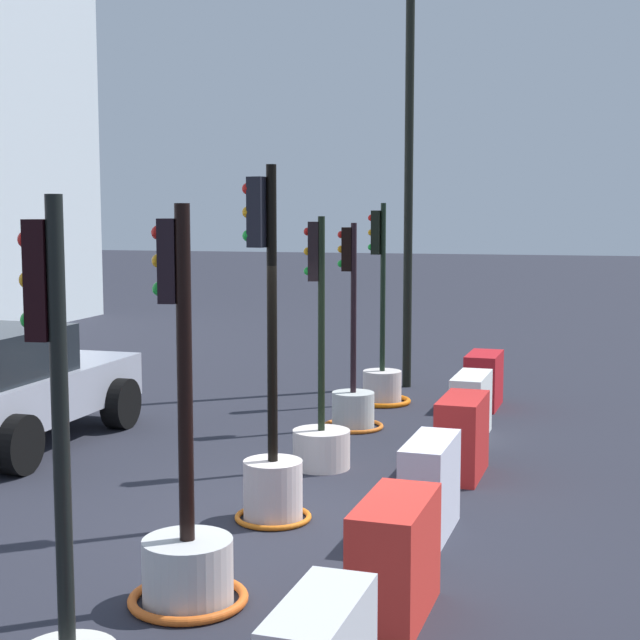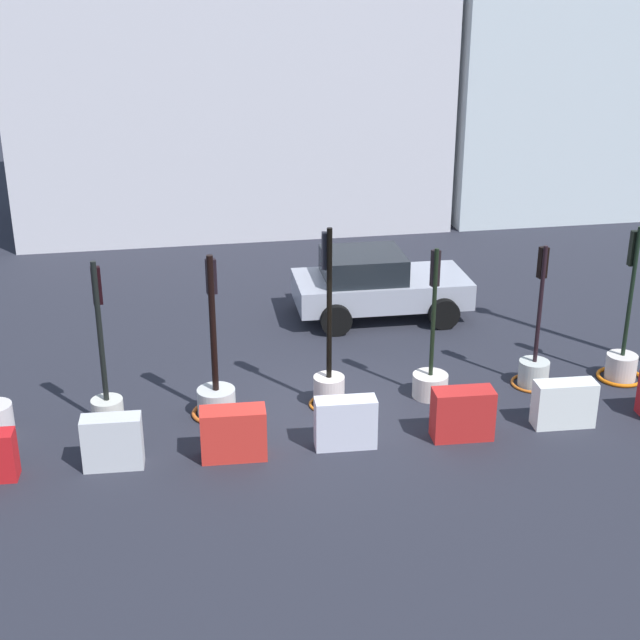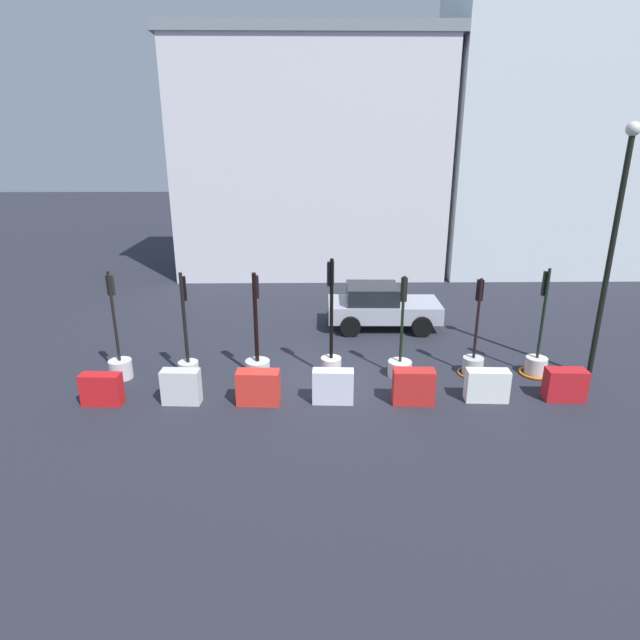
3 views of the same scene
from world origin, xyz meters
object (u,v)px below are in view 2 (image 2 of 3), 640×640
object	(u,v)px
traffic_light_5	(534,364)
construction_barrier_2	(233,434)
traffic_light_4	(431,373)
construction_barrier_1	(112,442)
traffic_light_6	(622,358)
traffic_light_2	(216,390)
traffic_light_3	(329,373)
construction_barrier_4	(463,414)
traffic_light_1	(106,394)
car_silver_hatchback	(376,284)
construction_barrier_5	(564,404)
construction_barrier_3	(346,423)

from	to	relation	value
traffic_light_5	construction_barrier_2	distance (m)	6.28
traffic_light_4	construction_barrier_1	distance (m)	6.08
traffic_light_6	traffic_light_4	bearing A→B (deg)	-179.17
traffic_light_2	traffic_light_3	distance (m)	2.10
traffic_light_3	traffic_light_5	bearing A→B (deg)	1.91
traffic_light_2	traffic_light_5	distance (m)	6.21
traffic_light_3	construction_barrier_4	world-z (taller)	traffic_light_3
traffic_light_4	traffic_light_2	bearing A→B (deg)	-179.80
traffic_light_1	traffic_light_3	size ratio (longest dim) A/B	0.90
traffic_light_2	traffic_light_6	size ratio (longest dim) A/B	0.98
traffic_light_1	construction_barrier_4	world-z (taller)	traffic_light_1
construction_barrier_1	construction_barrier_2	distance (m)	1.98
car_silver_hatchback	traffic_light_2	bearing A→B (deg)	-133.37
traffic_light_1	traffic_light_6	distance (m)	9.98
construction_barrier_1	construction_barrier_5	world-z (taller)	construction_barrier_1
traffic_light_5	construction_barrier_5	distance (m)	1.66
traffic_light_2	construction_barrier_1	xyz separation A→B (m)	(-1.81, -1.54, -0.03)
traffic_light_2	construction_barrier_3	world-z (taller)	traffic_light_2
traffic_light_5	construction_barrier_5	size ratio (longest dim) A/B	2.57
traffic_light_2	car_silver_hatchback	xyz separation A→B (m)	(4.04, 4.28, 0.30)
construction_barrier_3	traffic_light_5	bearing A→B (deg)	22.31
traffic_light_3	car_silver_hatchback	distance (m)	4.72
traffic_light_3	construction_barrier_5	bearing A→B (deg)	-20.83
traffic_light_3	traffic_light_4	xyz separation A→B (m)	(1.98, 0.03, -0.18)
traffic_light_6	construction_barrier_4	size ratio (longest dim) A/B	2.91
traffic_light_1	traffic_light_3	xyz separation A→B (m)	(4.03, 0.07, 0.03)
traffic_light_4	car_silver_hatchback	xyz separation A→B (m)	(-0.03, 4.26, 0.31)
traffic_light_3	traffic_light_4	distance (m)	1.99
traffic_light_5	construction_barrier_5	bearing A→B (deg)	-94.59
construction_barrier_2	traffic_light_5	bearing A→B (deg)	15.85
traffic_light_5	construction_barrier_1	world-z (taller)	traffic_light_5
traffic_light_4	construction_barrier_3	xyz separation A→B (m)	(-1.99, -1.58, -0.02)
traffic_light_3	construction_barrier_3	bearing A→B (deg)	-90.12
traffic_light_5	construction_barrier_2	world-z (taller)	traffic_light_5
traffic_light_3	construction_barrier_2	bearing A→B (deg)	-140.55
construction_barrier_4	car_silver_hatchback	bearing A→B (deg)	91.06
construction_barrier_2	construction_barrier_5	world-z (taller)	construction_barrier_2
construction_barrier_2	construction_barrier_3	world-z (taller)	construction_barrier_3
car_silver_hatchback	traffic_light_5	bearing A→B (deg)	-62.39
traffic_light_4	traffic_light_3	bearing A→B (deg)	-179.18
construction_barrier_3	construction_barrier_4	distance (m)	2.07
traffic_light_2	car_silver_hatchback	distance (m)	5.89
traffic_light_3	construction_barrier_2	distance (m)	2.49
construction_barrier_2	car_silver_hatchback	bearing A→B (deg)	56.61
traffic_light_2	construction_barrier_4	world-z (taller)	traffic_light_2
traffic_light_3	traffic_light_4	size ratio (longest dim) A/B	1.17
construction_barrier_3	car_silver_hatchback	xyz separation A→B (m)	(1.95, 5.85, 0.34)
traffic_light_3	construction_barrier_3	size ratio (longest dim) A/B	3.23
traffic_light_2	construction_barrier_5	bearing A→B (deg)	-14.15
traffic_light_2	traffic_light_5	xyz separation A→B (m)	(6.21, 0.12, -0.04)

